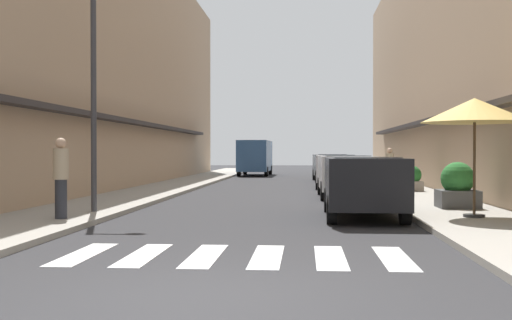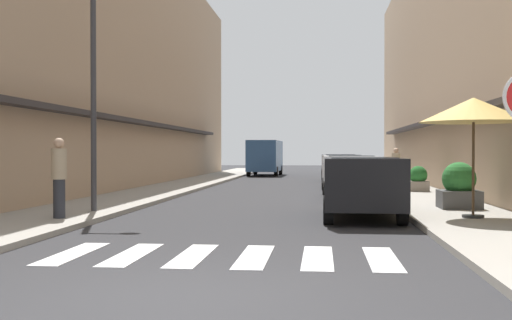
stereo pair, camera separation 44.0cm
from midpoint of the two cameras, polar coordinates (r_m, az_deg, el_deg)
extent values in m
plane|color=#2B2B2D|center=(25.02, 3.05, -2.91)|extent=(100.06, 100.06, 0.00)
cube|color=#9E998E|center=(25.71, -7.77, -2.68)|extent=(2.67, 63.67, 0.12)
cube|color=#9E998E|center=(25.23, 14.08, -2.76)|extent=(2.67, 63.67, 0.12)
cube|color=tan|center=(28.34, -14.82, 9.34)|extent=(5.00, 42.93, 11.68)
cube|color=#332D2D|center=(27.20, -9.37, 3.27)|extent=(0.50, 30.05, 0.16)
cube|color=tan|center=(27.58, 21.76, 9.72)|extent=(5.00, 42.93, 11.84)
cube|color=#332D2D|center=(26.65, 16.02, 3.31)|extent=(0.50, 30.05, 0.16)
cube|color=silver|center=(10.23, -15.10, -8.20)|extent=(0.45, 2.20, 0.01)
cube|color=silver|center=(9.93, -9.92, -8.45)|extent=(0.45, 2.20, 0.01)
cube|color=silver|center=(9.72, -4.46, -8.65)|extent=(0.45, 2.20, 0.01)
cube|color=silver|center=(9.59, 1.20, -8.77)|extent=(0.45, 2.20, 0.01)
cube|color=silver|center=(9.56, 6.95, -8.80)|extent=(0.45, 2.20, 0.01)
cube|color=silver|center=(9.63, 12.68, -8.75)|extent=(0.45, 2.20, 0.01)
cube|color=black|center=(15.31, 10.39, -1.92)|extent=(1.80, 4.31, 1.13)
cube|color=black|center=(15.08, 10.46, -0.80)|extent=(1.50, 2.42, 0.56)
cylinder|color=black|center=(16.72, 7.34, -3.63)|extent=(0.23, 0.64, 0.64)
cylinder|color=black|center=(16.82, 12.78, -3.61)|extent=(0.23, 0.64, 0.64)
cylinder|color=black|center=(13.90, 7.49, -4.51)|extent=(0.23, 0.64, 0.64)
cylinder|color=black|center=(14.02, 14.02, -4.49)|extent=(0.23, 0.64, 0.64)
cube|color=silver|center=(21.98, 9.03, -1.11)|extent=(1.80, 4.44, 1.13)
cube|color=black|center=(21.75, 9.07, -0.33)|extent=(1.50, 2.49, 0.56)
cylinder|color=black|center=(23.43, 6.86, -2.38)|extent=(0.23, 0.64, 0.64)
cylinder|color=black|center=(23.52, 10.74, -2.37)|extent=(0.23, 0.64, 0.64)
cylinder|color=black|center=(20.51, 7.08, -2.82)|extent=(0.23, 0.64, 0.64)
cylinder|color=black|center=(20.62, 11.50, -2.81)|extent=(0.23, 0.64, 0.64)
cube|color=silver|center=(27.74, 8.39, -0.73)|extent=(1.87, 4.09, 1.13)
cube|color=black|center=(27.54, 8.41, -0.11)|extent=(1.53, 2.31, 0.56)
cylinder|color=black|center=(29.10, 6.78, -1.77)|extent=(0.24, 0.65, 0.64)
cylinder|color=black|center=(29.12, 9.92, -1.78)|extent=(0.24, 0.65, 0.64)
cylinder|color=black|center=(26.43, 6.70, -2.02)|extent=(0.24, 0.65, 0.64)
cylinder|color=black|center=(26.46, 10.15, -2.03)|extent=(0.24, 0.65, 0.64)
cube|color=#4C5156|center=(34.13, 7.93, -0.46)|extent=(1.89, 4.54, 1.13)
cube|color=black|center=(33.90, 7.94, 0.05)|extent=(1.55, 2.56, 0.56)
cylinder|color=black|center=(35.58, 6.49, -1.32)|extent=(0.24, 0.65, 0.64)
cylinder|color=black|center=(35.68, 9.04, -1.31)|extent=(0.24, 0.65, 0.64)
cylinder|color=black|center=(32.63, 6.71, -1.50)|extent=(0.24, 0.65, 0.64)
cylinder|color=black|center=(32.74, 9.49, -1.50)|extent=(0.24, 0.65, 0.64)
cube|color=#33598C|center=(42.47, 1.14, 0.39)|extent=(2.05, 5.44, 2.03)
cube|color=black|center=(42.20, 1.11, 1.41)|extent=(1.70, 3.05, 0.56)
cylinder|color=black|center=(44.35, 0.22, -0.91)|extent=(0.23, 0.64, 0.64)
cylinder|color=black|center=(44.18, 2.53, -0.91)|extent=(0.23, 0.64, 0.64)
cylinder|color=black|center=(40.82, -0.37, -1.05)|extent=(0.23, 0.64, 0.64)
cylinder|color=black|center=(40.63, 2.14, -1.06)|extent=(0.23, 0.64, 0.64)
cylinder|color=#38383D|center=(16.10, -13.78, 5.73)|extent=(0.14, 0.14, 5.76)
cylinder|color=#262626|center=(14.98, 19.89, -4.83)|extent=(0.48, 0.48, 0.06)
cylinder|color=#4C3823|center=(14.91, 19.91, -0.33)|extent=(0.06, 0.06, 2.41)
cone|color=#D8B259|center=(14.94, 19.93, 4.30)|extent=(2.40, 2.40, 0.55)
cube|color=#4C4C4C|center=(17.30, 18.64, -3.40)|extent=(1.02, 1.02, 0.47)
sphere|color=#2D7533|center=(17.27, 18.64, -1.62)|extent=(0.87, 0.87, 0.87)
cube|color=gray|center=(24.31, 15.01, -2.31)|extent=(0.73, 0.73, 0.38)
sphere|color=#236628|center=(24.30, 15.01, -1.32)|extent=(0.68, 0.68, 0.68)
cylinder|color=#282B33|center=(14.55, -16.60, -3.39)|extent=(0.26, 0.26, 0.86)
cylinder|color=tan|center=(14.52, -16.61, -0.34)|extent=(0.34, 0.34, 0.68)
sphere|color=tan|center=(14.52, -16.62, 1.47)|extent=(0.23, 0.23, 0.23)
cylinder|color=#282B33|center=(25.88, 13.05, -1.66)|extent=(0.26, 0.26, 0.79)
cylinder|color=tan|center=(25.86, 13.06, -0.09)|extent=(0.34, 0.34, 0.63)
sphere|color=tan|center=(25.85, 13.06, 0.84)|extent=(0.21, 0.21, 0.21)
camera|label=1|loc=(0.22, -89.25, 0.01)|focal=44.08mm
camera|label=2|loc=(0.22, 90.75, -0.01)|focal=44.08mm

